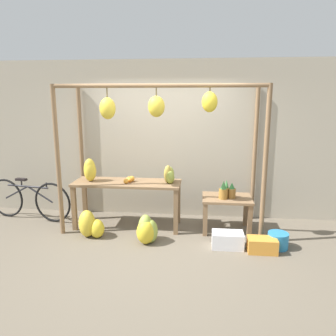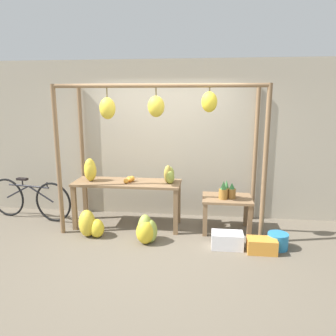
{
  "view_description": "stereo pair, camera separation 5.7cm",
  "coord_description": "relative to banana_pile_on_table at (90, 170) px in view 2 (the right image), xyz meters",
  "views": [
    {
      "loc": [
        0.66,
        -4.34,
        2.15
      ],
      "look_at": [
        0.11,
        0.81,
        1.03
      ],
      "focal_mm": 35.0,
      "sensor_mm": 36.0,
      "label": 1
    },
    {
      "loc": [
        0.72,
        -4.33,
        2.15
      ],
      "look_at": [
        0.11,
        0.81,
        1.03
      ],
      "focal_mm": 35.0,
      "sensor_mm": 36.0,
      "label": 2
    }
  ],
  "objects": [
    {
      "name": "ground_plane",
      "position": [
        1.2,
        -0.79,
        -0.96
      ],
      "size": [
        20.0,
        20.0,
        0.0
      ],
      "primitive_type": "plane",
      "color": "#665B4C"
    },
    {
      "name": "shop_wall_back",
      "position": [
        1.2,
        0.71,
        0.44
      ],
      "size": [
        8.0,
        0.08,
        2.8
      ],
      "color": "#B2A893",
      "rests_on": "ground_plane"
    },
    {
      "name": "stall_awning",
      "position": [
        1.17,
        -0.15,
        0.72
      ],
      "size": [
        3.2,
        1.14,
        2.35
      ],
      "color": "brown",
      "rests_on": "ground_plane"
    },
    {
      "name": "display_table_main",
      "position": [
        0.62,
        0.02,
        -0.3
      ],
      "size": [
        1.77,
        0.6,
        0.78
      ],
      "color": "brown",
      "rests_on": "ground_plane"
    },
    {
      "name": "display_table_side",
      "position": [
        2.26,
        0.02,
        -0.51
      ],
      "size": [
        0.79,
        0.6,
        0.57
      ],
      "color": "brown",
      "rests_on": "ground_plane"
    },
    {
      "name": "banana_pile_on_table",
      "position": [
        0.0,
        0.0,
        0.0
      ],
      "size": [
        0.26,
        0.27,
        0.38
      ],
      "color": "gold",
      "rests_on": "display_table_main"
    },
    {
      "name": "orange_pile",
      "position": [
        0.67,
        0.0,
        -0.14
      ],
      "size": [
        0.15,
        0.23,
        0.09
      ],
      "color": "orange",
      "rests_on": "display_table_main"
    },
    {
      "name": "pineapple_cluster",
      "position": [
        2.27,
        -0.02,
        -0.28
      ],
      "size": [
        0.27,
        0.23,
        0.29
      ],
      "color": "olive",
      "rests_on": "display_table_side"
    },
    {
      "name": "banana_pile_ground_left",
      "position": [
        0.13,
        -0.47,
        -0.77
      ],
      "size": [
        0.5,
        0.37,
        0.43
      ],
      "color": "yellow",
      "rests_on": "ground_plane"
    },
    {
      "name": "banana_pile_ground_right",
      "position": [
        1.05,
        -0.57,
        -0.78
      ],
      "size": [
        0.41,
        0.44,
        0.44
      ],
      "color": "#9EB247",
      "rests_on": "ground_plane"
    },
    {
      "name": "fruit_crate_white",
      "position": [
        2.25,
        -0.61,
        -0.85
      ],
      "size": [
        0.45,
        0.28,
        0.23
      ],
      "color": "silver",
      "rests_on": "ground_plane"
    },
    {
      "name": "blue_bucket",
      "position": [
        2.97,
        -0.56,
        -0.85
      ],
      "size": [
        0.3,
        0.3,
        0.23
      ],
      "color": "teal",
      "rests_on": "ground_plane"
    },
    {
      "name": "parked_bicycle",
      "position": [
        -1.22,
        0.16,
        -0.59
      ],
      "size": [
        1.67,
        0.32,
        0.75
      ],
      "color": "black",
      "rests_on": "ground_plane"
    },
    {
      "name": "papaya_pile",
      "position": [
        1.32,
        0.05,
        -0.06
      ],
      "size": [
        0.23,
        0.35,
        0.3
      ],
      "color": "#93A33D",
      "rests_on": "display_table_main"
    },
    {
      "name": "fruit_crate_purple",
      "position": [
        2.73,
        -0.71,
        -0.86
      ],
      "size": [
        0.41,
        0.25,
        0.21
      ],
      "color": "orange",
      "rests_on": "ground_plane"
    }
  ]
}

